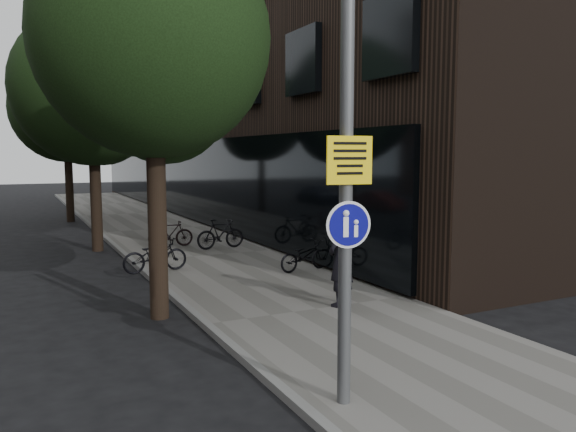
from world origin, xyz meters
TOP-DOWN VIEW (x-y plane):
  - ground at (0.00, 0.00)m, footprint 120.00×120.00m
  - sidewalk at (0.25, 10.00)m, footprint 4.50×60.00m
  - curb_edge at (-2.00, 10.00)m, footprint 0.15×60.00m
  - building_right_dark_brick at (8.50, 22.00)m, footprint 12.00×40.00m
  - street_tree_near at (-2.53, 4.64)m, footprint 4.40×4.40m
  - street_tree_mid at (-2.53, 13.14)m, footprint 5.00×5.00m
  - street_tree_far at (-2.53, 22.14)m, footprint 5.00×5.00m
  - signpost at (-1.51, -0.51)m, footprint 0.56×0.16m
  - pedestrian at (0.81, 3.32)m, footprint 0.80×0.68m
  - parked_bike_facade_near at (1.77, 6.68)m, footprint 1.61×0.79m
  - parked_bike_facade_far at (0.95, 10.95)m, footprint 1.65×0.56m
  - parked_bike_curb_near at (-1.80, 8.27)m, footprint 1.74×0.73m
  - parked_bike_curb_far at (-0.41, 12.05)m, footprint 1.51×0.56m

SIDE VIEW (x-z plane):
  - ground at x=0.00m, z-range 0.00..0.00m
  - sidewalk at x=0.25m, z-range 0.00..0.12m
  - curb_edge at x=-2.00m, z-range 0.00..0.13m
  - parked_bike_facade_near at x=1.77m, z-range 0.12..0.93m
  - parked_bike_curb_far at x=-0.41m, z-range 0.12..1.01m
  - parked_bike_curb_near at x=-1.80m, z-range 0.12..1.01m
  - parked_bike_facade_far at x=0.95m, z-range 0.12..1.10m
  - pedestrian at x=0.81m, z-range 0.12..1.99m
  - signpost at x=-1.51m, z-range 0.14..5.05m
  - street_tree_near at x=-2.53m, z-range 1.36..8.86m
  - street_tree_mid at x=-2.53m, z-range 1.21..9.01m
  - street_tree_far at x=-2.53m, z-range 1.21..9.01m
  - building_right_dark_brick at x=8.50m, z-range 0.00..18.00m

